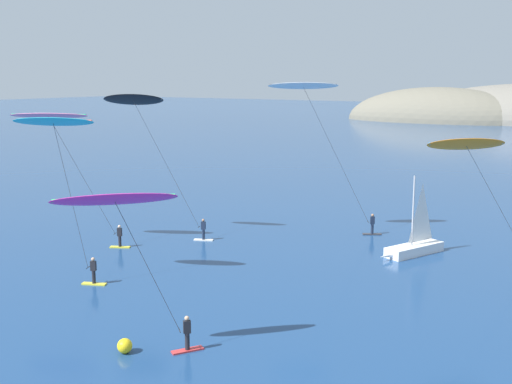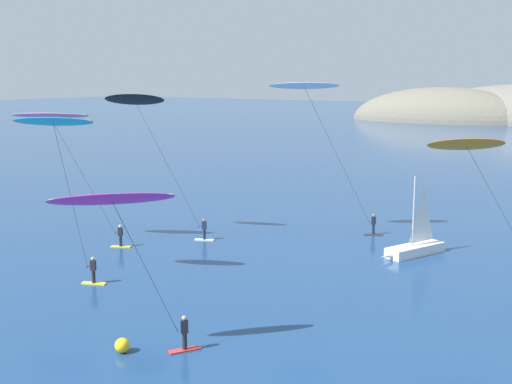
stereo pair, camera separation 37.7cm
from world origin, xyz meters
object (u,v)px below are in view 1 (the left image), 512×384
(sailboat_near, at_px, (412,246))
(kitesurfer_pink, at_px, (54,125))
(kitesurfer_white, at_px, (309,97))
(marker_buoy, at_px, (125,346))
(kitesurfer_black, at_px, (139,110))
(kitesurfer_orange, at_px, (472,154))
(kitesurfer_magenta, at_px, (122,213))
(kitesurfer_cyan, at_px, (56,134))

(sailboat_near, xyz_separation_m, kitesurfer_pink, (-22.90, -11.96, 8.42))
(kitesurfer_white, height_order, marker_buoy, kitesurfer_white)
(kitesurfer_pink, bearing_deg, kitesurfer_black, 57.24)
(kitesurfer_orange, bearing_deg, sailboat_near, 152.82)
(kitesurfer_pink, distance_m, kitesurfer_magenta, 21.44)
(kitesurfer_white, height_order, kitesurfer_cyan, kitesurfer_white)
(marker_buoy, bearing_deg, kitesurfer_black, 130.68)
(kitesurfer_magenta, bearing_deg, kitesurfer_cyan, 152.33)
(kitesurfer_white, xyz_separation_m, kitesurfer_black, (-10.55, -7.61, -0.98))
(sailboat_near, height_order, kitesurfer_cyan, kitesurfer_cyan)
(sailboat_near, bearing_deg, kitesurfer_orange, -27.18)
(sailboat_near, distance_m, kitesurfer_black, 22.66)
(kitesurfer_black, distance_m, marker_buoy, 23.74)
(kitesurfer_magenta, bearing_deg, kitesurfer_black, 131.04)
(sailboat_near, height_order, kitesurfer_magenta, kitesurfer_magenta)
(kitesurfer_orange, height_order, kitesurfer_pink, kitesurfer_pink)
(kitesurfer_orange, bearing_deg, kitesurfer_pink, -160.41)
(kitesurfer_white, height_order, kitesurfer_magenta, kitesurfer_white)
(marker_buoy, bearing_deg, kitesurfer_pink, 147.47)
(kitesurfer_orange, xyz_separation_m, kitesurfer_black, (-23.89, -4.44, 2.30))
(sailboat_near, relative_size, kitesurfer_orange, 0.66)
(sailboat_near, relative_size, kitesurfer_black, 0.52)
(sailboat_near, distance_m, kitesurfer_cyan, 25.21)
(marker_buoy, bearing_deg, kitesurfer_white, 98.46)
(kitesurfer_magenta, bearing_deg, kitesurfer_white, 99.37)
(kitesurfer_pink, relative_size, kitesurfer_cyan, 0.98)
(kitesurfer_pink, height_order, kitesurfer_magenta, kitesurfer_pink)
(kitesurfer_black, height_order, kitesurfer_magenta, kitesurfer_black)
(kitesurfer_magenta, bearing_deg, sailboat_near, 78.09)
(sailboat_near, distance_m, kitesurfer_white, 13.72)
(sailboat_near, distance_m, kitesurfer_magenta, 24.70)
(marker_buoy, bearing_deg, kitesurfer_orange, 64.96)
(sailboat_near, height_order, kitesurfer_orange, kitesurfer_orange)
(kitesurfer_pink, xyz_separation_m, kitesurfer_magenta, (17.96, -11.47, -2.38))
(kitesurfer_cyan, distance_m, kitesurfer_black, 11.76)
(kitesurfer_pink, height_order, kitesurfer_black, kitesurfer_black)
(kitesurfer_orange, distance_m, kitesurfer_white, 14.10)
(sailboat_near, distance_m, kitesurfer_pink, 27.17)
(sailboat_near, relative_size, kitesurfer_cyan, 0.57)
(kitesurfer_cyan, relative_size, marker_buoy, 14.69)
(kitesurfer_orange, xyz_separation_m, kitesurfer_pink, (-27.28, -9.71, 1.34))
(sailboat_near, relative_size, kitesurfer_magenta, 0.76)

